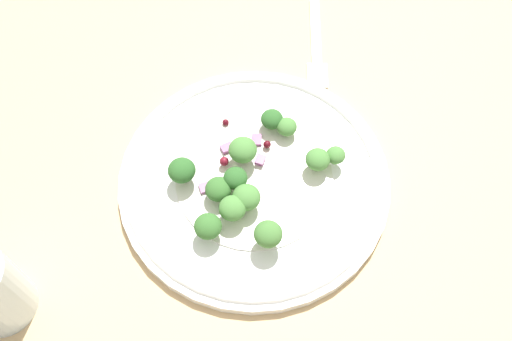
# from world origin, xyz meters

# --- Properties ---
(ground_plane) EXTENTS (1.80, 1.80, 0.02)m
(ground_plane) POSITION_xyz_m (0.00, 0.00, -0.01)
(ground_plane) COLOR tan
(plate) EXTENTS (0.29, 0.29, 0.02)m
(plate) POSITION_xyz_m (-0.02, 0.00, 0.01)
(plate) COLOR white
(plate) RESTS_ON ground_plane
(dressing_pool) EXTENTS (0.17, 0.17, 0.00)m
(dressing_pool) POSITION_xyz_m (-0.02, 0.00, 0.01)
(dressing_pool) COLOR white
(dressing_pool) RESTS_ON plate
(broccoli_floret_0) EXTENTS (0.03, 0.03, 0.03)m
(broccoli_floret_0) POSITION_xyz_m (-0.03, -0.07, 0.03)
(broccoli_floret_0) COLOR #8EB77A
(broccoli_floret_0) RESTS_ON plate
(broccoli_floret_1) EXTENTS (0.02, 0.02, 0.02)m
(broccoli_floret_1) POSITION_xyz_m (-0.02, 0.09, 0.03)
(broccoli_floret_1) COLOR #9EC684
(broccoli_floret_1) RESTS_ON plate
(broccoli_floret_2) EXTENTS (0.03, 0.03, 0.03)m
(broccoli_floret_2) POSITION_xyz_m (-0.01, 0.07, 0.03)
(broccoli_floret_2) COLOR #ADD18E
(broccoli_floret_2) RESTS_ON plate
(broccoli_floret_3) EXTENTS (0.03, 0.03, 0.03)m
(broccoli_floret_3) POSITION_xyz_m (0.04, -0.06, 0.03)
(broccoli_floret_3) COLOR #9EC684
(broccoli_floret_3) RESTS_ON plate
(broccoli_floret_4) EXTENTS (0.02, 0.02, 0.02)m
(broccoli_floret_4) POSITION_xyz_m (-0.01, -0.02, 0.03)
(broccoli_floret_4) COLOR #ADD18E
(broccoli_floret_4) RESTS_ON plate
(broccoli_floret_5) EXTENTS (0.02, 0.02, 0.02)m
(broccoli_floret_5) POSITION_xyz_m (-0.07, 0.03, 0.03)
(broccoli_floret_5) COLOR #ADD18E
(broccoli_floret_5) RESTS_ON plate
(broccoli_floret_6) EXTENTS (0.03, 0.03, 0.03)m
(broccoli_floret_6) POSITION_xyz_m (-0.04, -0.01, 0.03)
(broccoli_floret_6) COLOR #9EC684
(broccoli_floret_6) RESTS_ON plate
(broccoli_floret_7) EXTENTS (0.02, 0.02, 0.02)m
(broccoli_floret_7) POSITION_xyz_m (-0.06, 0.04, 0.03)
(broccoli_floret_7) COLOR #9EC684
(broccoli_floret_7) RESTS_ON plate
(broccoli_floret_8) EXTENTS (0.03, 0.03, 0.03)m
(broccoli_floret_8) POSITION_xyz_m (0.03, -0.03, 0.03)
(broccoli_floret_8) COLOR #9EC684
(broccoli_floret_8) RESTS_ON plate
(broccoli_floret_9) EXTENTS (0.03, 0.03, 0.03)m
(broccoli_floret_9) POSITION_xyz_m (-0.00, -0.04, 0.03)
(broccoli_floret_9) COLOR #ADD18E
(broccoli_floret_9) RESTS_ON plate
(broccoli_floret_10) EXTENTS (0.03, 0.03, 0.03)m
(broccoli_floret_10) POSITION_xyz_m (0.02, -0.01, 0.03)
(broccoli_floret_10) COLOR #9EC684
(broccoli_floret_10) RESTS_ON plate
(broccoli_floret_11) EXTENTS (0.03, 0.03, 0.03)m
(broccoli_floret_11) POSITION_xyz_m (0.06, -0.00, 0.04)
(broccoli_floret_11) COLOR #8EB77A
(broccoli_floret_11) RESTS_ON plate
(cranberry_0) EXTENTS (0.01, 0.01, 0.01)m
(cranberry_0) POSITION_xyz_m (-0.05, 0.02, 0.02)
(cranberry_0) COLOR #4C0A14
(cranberry_0) RESTS_ON plate
(cranberry_1) EXTENTS (0.01, 0.01, 0.01)m
(cranberry_1) POSITION_xyz_m (-0.09, -0.02, 0.02)
(cranberry_1) COLOR #4C0A14
(cranberry_1) RESTS_ON plate
(cranberry_2) EXTENTS (0.01, 0.01, 0.01)m
(cranberry_2) POSITION_xyz_m (-0.05, -0.00, 0.02)
(cranberry_2) COLOR #4C0A14
(cranberry_2) RESTS_ON plate
(cranberry_3) EXTENTS (0.01, 0.01, 0.01)m
(cranberry_3) POSITION_xyz_m (-0.04, -0.03, 0.02)
(cranberry_3) COLOR maroon
(cranberry_3) RESTS_ON plate
(onion_bit_0) EXTENTS (0.01, 0.01, 0.00)m
(onion_bit_0) POSITION_xyz_m (-0.03, 0.01, 0.02)
(onion_bit_0) COLOR #843D75
(onion_bit_0) RESTS_ON plate
(onion_bit_1) EXTENTS (0.01, 0.02, 0.01)m
(onion_bit_1) POSITION_xyz_m (-0.01, -0.05, 0.02)
(onion_bit_1) COLOR #A35B93
(onion_bit_1) RESTS_ON plate
(onion_bit_2) EXTENTS (0.01, 0.02, 0.01)m
(onion_bit_2) POSITION_xyz_m (-0.05, -0.02, 0.02)
(onion_bit_2) COLOR #934C84
(onion_bit_2) RESTS_ON plate
(onion_bit_3) EXTENTS (0.02, 0.01, 0.00)m
(onion_bit_3) POSITION_xyz_m (-0.06, 0.01, 0.02)
(onion_bit_3) COLOR #843D75
(onion_bit_3) RESTS_ON plate
(fork) EXTENTS (0.19, 0.05, 0.01)m
(fork) POSITION_xyz_m (-0.21, 0.11, 0.00)
(fork) COLOR silver
(fork) RESTS_ON ground_plane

